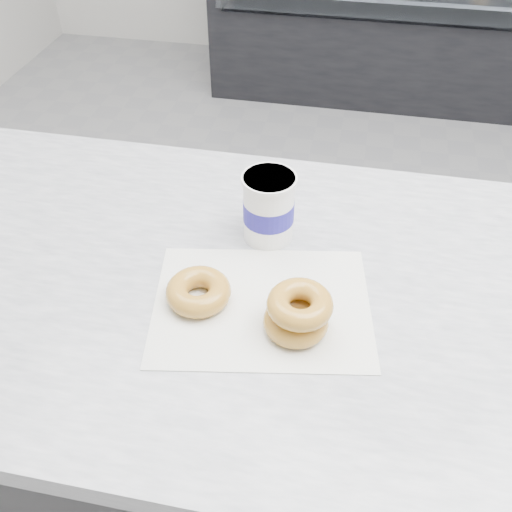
{
  "coord_description": "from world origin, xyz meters",
  "views": [
    {
      "loc": [
        -0.33,
        -1.25,
        1.56
      ],
      "look_at": [
        -0.47,
        -0.59,
        0.95
      ],
      "focal_mm": 40.0,
      "sensor_mm": 36.0,
      "label": 1
    }
  ],
  "objects_px": {
    "counter": "(477,469)",
    "display_case": "(436,4)",
    "coffee_cup": "(269,207)",
    "donut_stack": "(298,313)",
    "donut_single": "(198,292)"
  },
  "relations": [
    {
      "from": "donut_single",
      "to": "coffee_cup",
      "type": "bearing_deg",
      "value": 66.18
    },
    {
      "from": "counter",
      "to": "coffee_cup",
      "type": "distance_m",
      "value": 0.7
    },
    {
      "from": "display_case",
      "to": "donut_single",
      "type": "xyz_separation_m",
      "value": [
        -0.54,
        -2.78,
        0.43
      ]
    },
    {
      "from": "counter",
      "to": "coffee_cup",
      "type": "xyz_separation_m",
      "value": [
        -0.47,
        0.12,
        0.51
      ]
    },
    {
      "from": "donut_stack",
      "to": "donut_single",
      "type": "bearing_deg",
      "value": 169.95
    },
    {
      "from": "display_case",
      "to": "donut_stack",
      "type": "height_order",
      "value": "display_case"
    },
    {
      "from": "counter",
      "to": "coffee_cup",
      "type": "bearing_deg",
      "value": 165.22
    },
    {
      "from": "counter",
      "to": "donut_stack",
      "type": "distance_m",
      "value": 0.62
    },
    {
      "from": "donut_stack",
      "to": "coffee_cup",
      "type": "xyz_separation_m",
      "value": [
        -0.08,
        0.21,
        0.03
      ]
    },
    {
      "from": "counter",
      "to": "display_case",
      "type": "distance_m",
      "value": 2.72
    },
    {
      "from": "counter",
      "to": "display_case",
      "type": "height_order",
      "value": "display_case"
    },
    {
      "from": "donut_stack",
      "to": "coffee_cup",
      "type": "height_order",
      "value": "coffee_cup"
    },
    {
      "from": "donut_single",
      "to": "donut_stack",
      "type": "height_order",
      "value": "donut_stack"
    },
    {
      "from": "display_case",
      "to": "donut_single",
      "type": "distance_m",
      "value": 2.86
    },
    {
      "from": "display_case",
      "to": "coffee_cup",
      "type": "xyz_separation_m",
      "value": [
        -0.47,
        -2.6,
        0.47
      ]
    }
  ]
}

